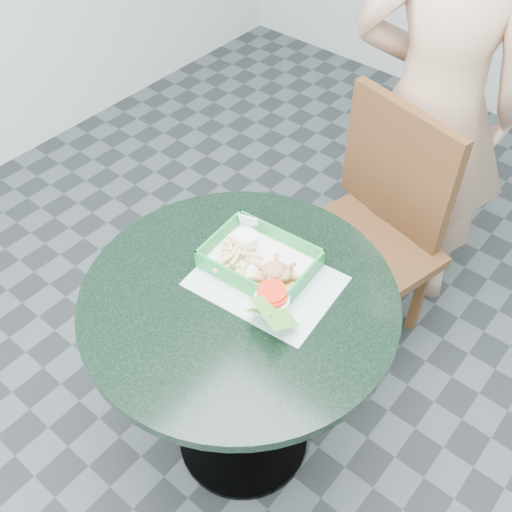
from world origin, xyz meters
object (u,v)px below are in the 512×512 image
Objects in this scene: cafe_table at (240,339)px; diner_person at (440,82)px; dining_chair at (373,221)px; sauce_ramekin at (248,243)px; crab_sandwich at (273,281)px; food_basket at (260,267)px.

cafe_table is 1.07m from diner_person.
cafe_table is 0.89× the size of dining_chair.
diner_person is 0.88m from sauce_ramekin.
diner_person reaches higher than crab_sandwich.
diner_person is 0.91m from food_basket.
dining_chair is at bearing 81.25° from sauce_ramekin.
sauce_ramekin is at bearing 61.91° from diner_person.
diner_person is (-0.00, 0.31, 0.40)m from dining_chair.
crab_sandwich is (0.05, -0.63, 0.27)m from dining_chair.
dining_chair is 8.27× the size of crab_sandwich.
food_basket is (-0.02, 0.11, 0.19)m from cafe_table.
cafe_table is 7.39× the size of crab_sandwich.
diner_person is 30.42× the size of sauce_ramekin.
sauce_ramekin is (-0.09, 0.14, 0.22)m from cafe_table.
food_basket is (-0.02, -0.89, -0.17)m from diner_person.
sauce_ramekin is at bearing 155.60° from crab_sandwich.
crab_sandwich is at bearing -71.86° from dining_chair.
food_basket is 2.49× the size of crab_sandwich.
food_basket is at bearing -21.24° from sauce_ramekin.
sauce_ramekin reaches higher than food_basket.
cafe_table is 0.24m from crab_sandwich.
diner_person is at bearing 93.18° from crab_sandwich.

